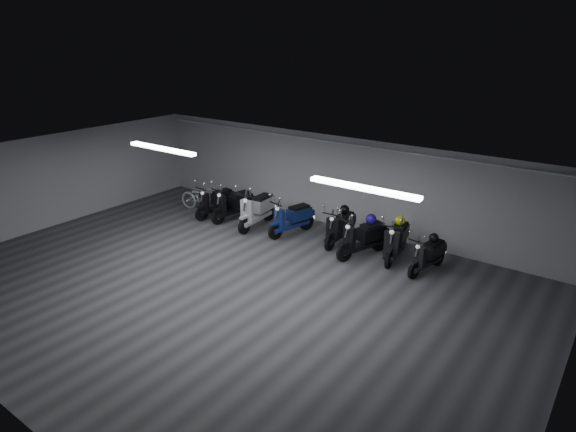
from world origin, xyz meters
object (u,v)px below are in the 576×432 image
Objects in this scene: helmet_0 at (345,210)px; helmet_2 at (434,238)px; bicycle at (202,195)px; helmet_3 at (400,220)px; scooter_1 at (233,199)px; scooter_2 at (257,204)px; scooter_4 at (291,213)px; scooter_5 at (340,222)px; scooter_9 at (428,250)px; scooter_8 at (397,234)px; scooter_0 at (215,197)px; scooter_7 at (363,232)px; helmet_1 at (371,219)px.

helmet_0 is 1.17× the size of helmet_2.
bicycle is 6.42× the size of helmet_3.
scooter_1 is 0.92× the size of scooter_2.
scooter_4 is 1.52m from scooter_5.
scooter_2 is at bearing -166.95° from scooter_9.
scooter_2 is 4.43m from scooter_8.
scooter_0 is at bearing -176.43° from scooter_5.
scooter_4 is (2.22, 0.09, -0.01)m from scooter_1.
scooter_2 is 8.44× the size of helmet_2.
scooter_5 reaches higher than helmet_3.
scooter_8 is 1.76m from helmet_0.
scooter_7 is at bearing -4.84° from scooter_2.
bicycle is at bearing -172.91° from helmet_0.
helmet_2 is (0.05, 0.22, 0.26)m from scooter_9.
scooter_1 is 1.01m from scooter_2.
helmet_3 is (6.06, 0.69, 0.34)m from scooter_0.
scooter_2 is 7.22× the size of helmet_0.
scooter_8 is at bearing 177.81° from helmet_2.
scooter_5 is (3.71, 0.36, -0.03)m from scooter_1.
scooter_8 reaches higher than scooter_7.
scooter_2 is at bearing 7.56° from scooter_0.
scooter_0 is at bearing 174.41° from scooter_8.
scooter_9 is at bearing -8.47° from scooter_5.
bicycle is (-5.09, -0.39, -0.09)m from scooter_5.
helmet_2 is (1.00, -0.04, 0.17)m from scooter_8.
scooter_4 is at bearing 174.81° from scooter_8.
helmet_3 is at bearing 29.82° from helmet_1.
helmet_1 is 1.21× the size of helmet_2.
scooter_7 is at bearing -25.05° from scooter_5.
scooter_4 is 7.65× the size of helmet_2.
scooter_4 reaches higher than scooter_5.
helmet_1 is (4.73, 0.22, 0.32)m from scooter_1.
scooter_7 reaches higher than scooter_4.
helmet_3 is (0.74, 0.62, 0.30)m from scooter_7.
scooter_5 is 1.00m from scooter_7.
scooter_5 reaches higher than scooter_9.
helmet_0 is at bearing 19.27° from scooter_1.
scooter_4 is at bearing 1.25° from scooter_2.
scooter_5 is 5.11m from bicycle.
helmet_1 is at bearing -93.85° from bicycle.
helmet_0 is at bearing 166.48° from scooter_7.
scooter_9 is 1.71m from helmet_1.
scooter_7 is 1.00× the size of scooter_8.
scooter_5 is at bearing 12.00° from scooter_0.
scooter_8 is 6.82m from bicycle.
scooter_9 is at bearing -24.81° from scooter_8.
helmet_0 is (-0.94, 0.63, 0.25)m from scooter_7.
helmet_1 reaches higher than helmet_2.
helmet_2 is 0.87× the size of helmet_3.
scooter_0 is 0.95× the size of scooter_8.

